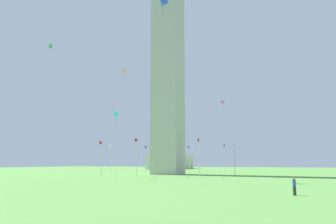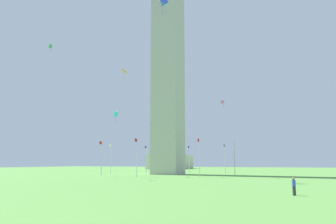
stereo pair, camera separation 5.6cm
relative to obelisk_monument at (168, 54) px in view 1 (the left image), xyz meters
name	(u,v)px [view 1 (the left image)]	position (x,y,z in m)	size (l,w,h in m)	color
ground_plane	(168,174)	(0.00, 0.00, -30.81)	(260.00, 260.00, 0.00)	#548C3D
obelisk_monument	(168,54)	(0.00, 0.00, 0.00)	(6.78, 6.78, 61.62)	#B7B2A8
flagpole_n	(137,155)	(16.59, 0.00, -26.51)	(1.12, 0.14, 7.83)	silver
flagpole_ne	(199,155)	(11.75, 11.69, -26.51)	(1.12, 0.14, 7.83)	silver
flagpole_e	(234,156)	(0.06, 16.53, -26.51)	(1.12, 0.14, 7.83)	silver
flagpole_se	(225,157)	(-11.63, 11.69, -26.51)	(1.12, 0.14, 7.83)	silver
flagpole_s	(189,158)	(-16.47, 0.00, -26.51)	(1.12, 0.14, 7.83)	silver
flagpole_sw	(146,158)	(-11.63, -11.69, -26.51)	(1.12, 0.14, 7.83)	silver
flagpole_w	(111,157)	(0.06, -16.53, -26.51)	(1.12, 0.14, 7.83)	silver
flagpole_nw	(101,156)	(11.75, -11.69, -26.51)	(1.12, 0.14, 7.83)	silver
person_blue_shirt	(294,186)	(44.25, 30.42, -30.01)	(0.32, 0.32, 1.62)	#2D2D38
kite_pink_delta	(224,102)	(10.06, 16.56, -15.60)	(1.20, 1.30, 1.77)	pink
kite_orange_diamond	(124,71)	(11.03, -6.58, -6.70)	(1.92, 1.83, 2.56)	orange
kite_cyan_box	(116,114)	(25.86, 0.48, -19.26)	(0.80, 1.03, 1.94)	#33C6D1
kite_green_box	(51,46)	(20.51, -20.31, -1.91)	(0.60, 0.82, 1.84)	green
kite_blue_delta	(163,4)	(23.18, 8.47, 1.56)	(2.52, 2.50, 3.25)	blue
distant_building	(171,162)	(-64.23, -24.80, -27.70)	(29.98, 11.40, 6.22)	beige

